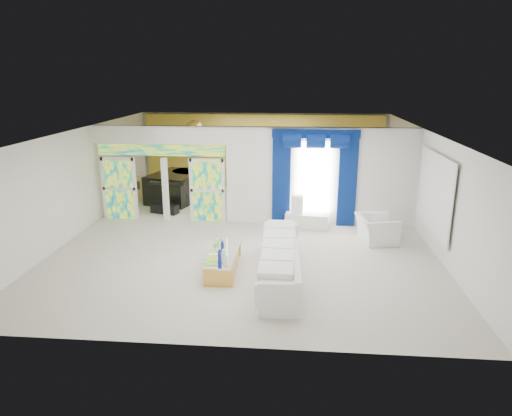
# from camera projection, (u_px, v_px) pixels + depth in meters

# --- Properties ---
(floor) EXTENTS (12.00, 12.00, 0.00)m
(floor) POSITION_uv_depth(u_px,v_px,m) (249.00, 232.00, 13.69)
(floor) COLOR #B7AF9E
(floor) RESTS_ON ground
(dividing_wall) EXTENTS (5.70, 0.18, 3.00)m
(dividing_wall) POSITION_uv_depth(u_px,v_px,m) (322.00, 177.00, 14.05)
(dividing_wall) COLOR white
(dividing_wall) RESTS_ON ground
(dividing_header) EXTENTS (4.30, 0.18, 0.55)m
(dividing_header) POSITION_uv_depth(u_px,v_px,m) (160.00, 135.00, 14.11)
(dividing_header) COLOR white
(dividing_header) RESTS_ON dividing_wall
(stained_panel_left) EXTENTS (0.95, 0.04, 2.00)m
(stained_panel_left) POSITION_uv_depth(u_px,v_px,m) (119.00, 188.00, 14.71)
(stained_panel_left) COLOR #994C3F
(stained_panel_left) RESTS_ON ground
(stained_panel_right) EXTENTS (0.95, 0.04, 2.00)m
(stained_panel_right) POSITION_uv_depth(u_px,v_px,m) (207.00, 190.00, 14.48)
(stained_panel_right) COLOR #994C3F
(stained_panel_right) RESTS_ON ground
(stained_transom) EXTENTS (4.00, 0.05, 0.35)m
(stained_transom) POSITION_uv_depth(u_px,v_px,m) (161.00, 150.00, 14.25)
(stained_transom) COLOR #994C3F
(stained_transom) RESTS_ON dividing_header
(window_pane) EXTENTS (1.00, 0.02, 2.30)m
(window_pane) POSITION_uv_depth(u_px,v_px,m) (314.00, 179.00, 13.99)
(window_pane) COLOR white
(window_pane) RESTS_ON dividing_wall
(blue_drape_left) EXTENTS (0.55, 0.10, 2.80)m
(blue_drape_left) POSITION_uv_depth(u_px,v_px,m) (281.00, 180.00, 14.05)
(blue_drape_left) COLOR #04104B
(blue_drape_left) RESTS_ON ground
(blue_drape_right) EXTENTS (0.55, 0.10, 2.80)m
(blue_drape_right) POSITION_uv_depth(u_px,v_px,m) (348.00, 181.00, 13.89)
(blue_drape_right) COLOR #04104B
(blue_drape_right) RESTS_ON ground
(blue_pelmet) EXTENTS (2.60, 0.12, 0.25)m
(blue_pelmet) POSITION_uv_depth(u_px,v_px,m) (316.00, 134.00, 13.57)
(blue_pelmet) COLOR #04104B
(blue_pelmet) RESTS_ON dividing_wall
(wall_mirror) EXTENTS (0.04, 2.70, 1.90)m
(wall_mirror) POSITION_uv_depth(u_px,v_px,m) (435.00, 193.00, 11.89)
(wall_mirror) COLOR white
(wall_mirror) RESTS_ON ground
(gold_curtains) EXTENTS (9.70, 0.12, 2.90)m
(gold_curtains) POSITION_uv_depth(u_px,v_px,m) (263.00, 150.00, 18.91)
(gold_curtains) COLOR #B8812C
(gold_curtains) RESTS_ON ground
(white_sofa) EXTENTS (0.97, 3.83, 0.72)m
(white_sofa) POSITION_uv_depth(u_px,v_px,m) (280.00, 262.00, 10.56)
(white_sofa) COLOR white
(white_sofa) RESTS_ON ground
(coffee_table) EXTENTS (0.71, 1.93, 0.42)m
(coffee_table) POSITION_uv_depth(u_px,v_px,m) (223.00, 261.00, 11.00)
(coffee_table) COLOR gold
(coffee_table) RESTS_ON ground
(console_table) EXTENTS (1.33, 0.53, 0.43)m
(console_table) POSITION_uv_depth(u_px,v_px,m) (307.00, 221.00, 14.03)
(console_table) COLOR white
(console_table) RESTS_ON ground
(table_lamp) EXTENTS (0.36, 0.36, 0.58)m
(table_lamp) POSITION_uv_depth(u_px,v_px,m) (297.00, 205.00, 13.91)
(table_lamp) COLOR white
(table_lamp) RESTS_ON console_table
(armchair) EXTENTS (1.17, 1.28, 0.73)m
(armchair) POSITION_uv_depth(u_px,v_px,m) (376.00, 229.00, 12.82)
(armchair) COLOR white
(armchair) RESTS_ON ground
(grand_piano) EXTENTS (2.07, 2.40, 1.03)m
(grand_piano) POSITION_uv_depth(u_px,v_px,m) (176.00, 187.00, 16.93)
(grand_piano) COLOR black
(grand_piano) RESTS_ON ground
(piano_bench) EXTENTS (0.98, 0.60, 0.31)m
(piano_bench) POSITION_uv_depth(u_px,v_px,m) (165.00, 209.00, 15.50)
(piano_bench) COLOR black
(piano_bench) RESTS_ON ground
(tv_console) EXTENTS (0.65, 0.61, 0.83)m
(tv_console) POSITION_uv_depth(u_px,v_px,m) (142.00, 188.00, 17.26)
(tv_console) COLOR tan
(tv_console) RESTS_ON ground
(chandelier) EXTENTS (0.60, 0.60, 0.60)m
(chandelier) POSITION_uv_depth(u_px,v_px,m) (194.00, 128.00, 16.38)
(chandelier) COLOR gold
(chandelier) RESTS_ON ceiling
(decanters) EXTENTS (0.16, 0.55, 0.27)m
(decanters) POSITION_uv_depth(u_px,v_px,m) (222.00, 253.00, 10.64)
(decanters) COLOR #162399
(decanters) RESTS_ON coffee_table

